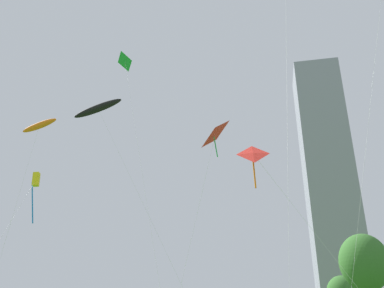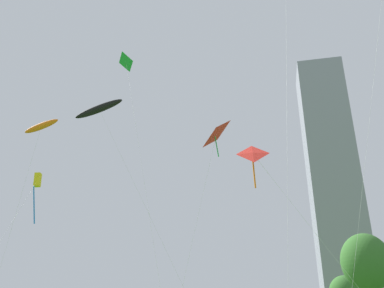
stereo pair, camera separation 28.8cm
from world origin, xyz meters
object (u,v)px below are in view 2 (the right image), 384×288
distant_highrise_0 (333,184)px  kite_flying_5 (99,109)px  kite_flying_7 (253,155)px  kite_flying_4 (37,183)px  kite_flying_1 (126,64)px  park_tree_1 (366,263)px  kite_flying_2 (41,126)px  kite_flying_3 (216,135)px

distant_highrise_0 → kite_flying_5: bearing=-106.7°
kite_flying_5 → kite_flying_7: size_ratio=1.68×
kite_flying_4 → kite_flying_7: size_ratio=1.12×
kite_flying_1 → kite_flying_4: size_ratio=1.97×
kite_flying_7 → park_tree_1: kite_flying_7 is taller
kite_flying_7 → distant_highrise_0: distant_highrise_0 is taller
kite_flying_1 → kite_flying_5: kite_flying_1 is taller
kite_flying_2 → kite_flying_7: size_ratio=1.80×
kite_flying_1 → kite_flying_7: size_ratio=2.22×
kite_flying_3 → kite_flying_4: kite_flying_3 is taller
distant_highrise_0 → kite_flying_1: bearing=-106.8°
kite_flying_5 → park_tree_1: size_ratio=2.44×
park_tree_1 → distant_highrise_0: (35.26, 112.78, 43.16)m
kite_flying_1 → kite_flying_3: bearing=-1.3°
kite_flying_2 → kite_flying_5: (7.97, -6.64, -1.58)m
distant_highrise_0 → kite_flying_7: bearing=-100.1°
kite_flying_1 → park_tree_1: 29.45m
kite_flying_1 → kite_flying_7: 22.11m
kite_flying_3 → kite_flying_1: bearing=178.7°
kite_flying_5 → kite_flying_7: (12.66, -8.47, -8.13)m
kite_flying_2 → kite_flying_3: size_ratio=1.15×
kite_flying_2 → kite_flying_1: bearing=-20.3°
kite_flying_4 → park_tree_1: size_ratio=1.63×
kite_flying_4 → kite_flying_5: 8.47m
kite_flying_2 → kite_flying_5: kite_flying_2 is taller
kite_flying_3 → distant_highrise_0: distant_highrise_0 is taller
park_tree_1 → distant_highrise_0: 125.80m
kite_flying_1 → kite_flying_3: (9.20, -0.20, -8.43)m
kite_flying_5 → kite_flying_1: bearing=64.1°
kite_flying_4 → kite_flying_5: (5.14, -1.14, 6.64)m
kite_flying_2 → kite_flying_7: 27.35m
kite_flying_1 → kite_flying_3: kite_flying_1 is taller
kite_flying_3 → kite_flying_5: bearing=-164.7°
kite_flying_7 → kite_flying_5: bearing=146.2°
kite_flying_3 → kite_flying_5: 11.20m
kite_flying_2 → kite_flying_3: kite_flying_2 is taller
kite_flying_3 → park_tree_1: size_ratio=2.27×
park_tree_1 → kite_flying_3: bearing=175.8°
kite_flying_1 → kite_flying_2: kite_flying_1 is taller
kite_flying_3 → kite_flying_7: size_ratio=1.57×
kite_flying_2 → park_tree_1: (30.61, -4.59, -15.03)m
kite_flying_5 → distant_highrise_0: bearing=63.2°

